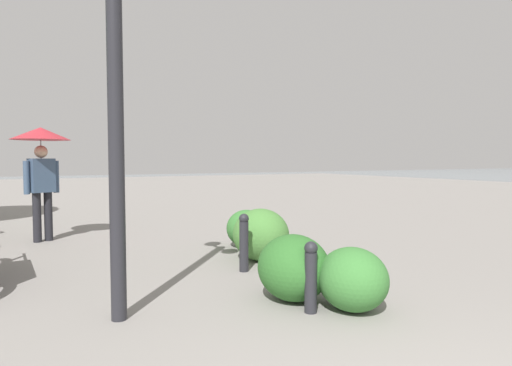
{
  "coord_description": "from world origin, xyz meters",
  "views": [
    {
      "loc": [
        -0.45,
        1.72,
        1.47
      ],
      "look_at": [
        10.08,
        -4.03,
        0.81
      ],
      "focal_mm": 30.56,
      "sensor_mm": 36.0,
      "label": 1
    }
  ],
  "objects_px": {
    "pedestrian": "(41,152)",
    "bollard_mid": "(244,241)",
    "bollard_near": "(311,275)",
    "lamppost": "(114,41)"
  },
  "relations": [
    {
      "from": "pedestrian",
      "to": "bollard_mid",
      "type": "xyz_separation_m",
      "value": [
        -3.58,
        -2.2,
        -1.2
      ]
    },
    {
      "from": "pedestrian",
      "to": "bollard_near",
      "type": "distance_m",
      "value": 5.78
    },
    {
      "from": "lamppost",
      "to": "pedestrian",
      "type": "xyz_separation_m",
      "value": [
        4.56,
        0.42,
        -0.91
      ]
    },
    {
      "from": "lamppost",
      "to": "bollard_mid",
      "type": "height_order",
      "value": "lamppost"
    },
    {
      "from": "bollard_near",
      "to": "bollard_mid",
      "type": "height_order",
      "value": "bollard_mid"
    },
    {
      "from": "bollard_near",
      "to": "bollard_mid",
      "type": "xyz_separation_m",
      "value": [
        1.67,
        -0.14,
        0.04
      ]
    },
    {
      "from": "lamppost",
      "to": "bollard_near",
      "type": "bearing_deg",
      "value": -112.73
    },
    {
      "from": "pedestrian",
      "to": "bollard_mid",
      "type": "height_order",
      "value": "pedestrian"
    },
    {
      "from": "pedestrian",
      "to": "bollard_mid",
      "type": "relative_size",
      "value": 2.67
    },
    {
      "from": "pedestrian",
      "to": "bollard_near",
      "type": "relative_size",
      "value": 2.95
    }
  ]
}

